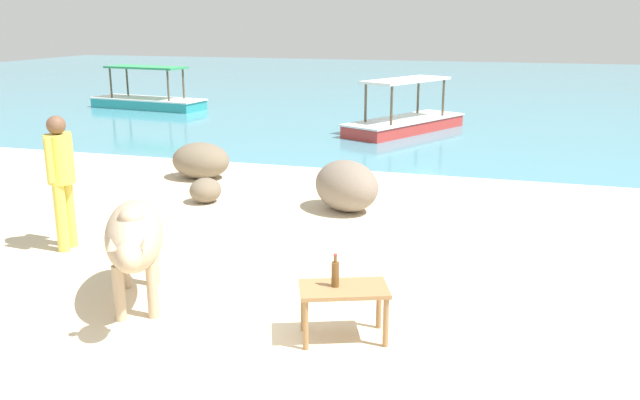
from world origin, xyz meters
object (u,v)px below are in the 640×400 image
(cow, at_px, (134,237))
(person_standing, at_px, (61,172))
(bottle, at_px, (335,273))
(boat_teal, at_px, (148,100))
(low_bench_table, at_px, (344,296))
(boat_red, at_px, (405,120))

(cow, bearing_deg, person_standing, -154.44)
(cow, xyz_separation_m, bottle, (2.03, -0.15, -0.09))
(bottle, distance_m, boat_teal, 16.56)
(low_bench_table, height_order, person_standing, person_standing)
(boat_red, height_order, boat_teal, same)
(person_standing, distance_m, boat_teal, 13.47)
(bottle, distance_m, person_standing, 3.98)
(cow, height_order, bottle, cow)
(bottle, xyz_separation_m, boat_red, (-1.33, 11.32, -0.35))
(cow, height_order, boat_red, boat_red)
(person_standing, relative_size, boat_red, 0.43)
(low_bench_table, xyz_separation_m, person_standing, (-3.81, 1.34, 0.55))
(bottle, distance_m, boat_red, 11.40)
(cow, height_order, boat_teal, boat_teal)
(person_standing, bearing_deg, boat_red, 70.53)
(bottle, bearing_deg, boat_teal, 125.97)
(boat_teal, bearing_deg, bottle, 133.53)
(low_bench_table, bearing_deg, boat_red, 75.96)
(bottle, relative_size, boat_red, 0.08)
(bottle, height_order, boat_red, boat_red)
(boat_teal, bearing_deg, person_standing, 124.00)
(bottle, relative_size, boat_teal, 0.08)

